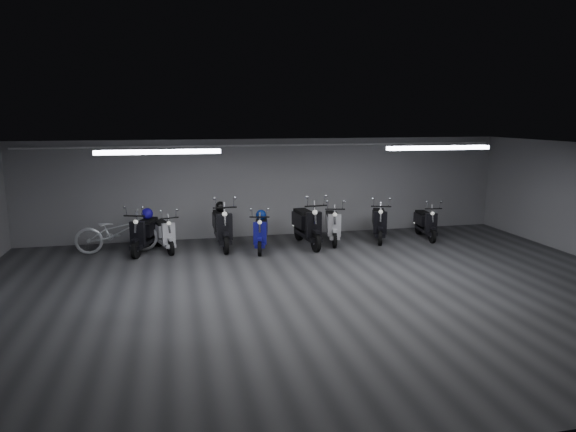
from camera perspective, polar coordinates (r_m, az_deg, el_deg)
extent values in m
cube|color=#333335|center=(10.22, 3.51, -8.45)|extent=(14.00, 10.00, 0.01)
cube|color=gray|center=(9.65, 3.71, 7.46)|extent=(14.00, 10.00, 0.01)
cube|color=gray|center=(14.64, -1.90, 3.20)|extent=(14.00, 0.01, 2.80)
cube|color=gray|center=(5.43, 18.92, -11.35)|extent=(14.00, 0.01, 2.80)
cube|color=white|center=(10.27, -14.36, 7.00)|extent=(2.40, 0.18, 0.08)
cube|color=white|center=(11.75, 16.58, 7.36)|extent=(2.40, 0.18, 0.08)
cylinder|color=white|center=(14.44, -1.87, 7.96)|extent=(13.60, 0.05, 0.05)
imported|color=silver|center=(13.58, -18.78, -1.24)|extent=(2.03, 0.78, 1.30)
sphere|color=#190D94|center=(13.52, -15.55, 0.26)|extent=(0.29, 0.29, 0.29)
sphere|color=black|center=(13.62, -7.61, 1.06)|extent=(0.28, 0.28, 0.28)
sphere|color=navy|center=(13.24, -3.05, 0.12)|extent=(0.27, 0.27, 0.27)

